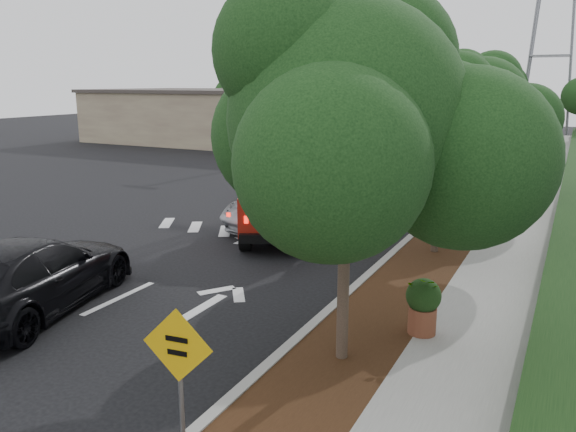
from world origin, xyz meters
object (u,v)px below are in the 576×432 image
Objects in this scene: silver_suv_ahead at (291,205)px; speed_hump_sign at (179,364)px; black_suv_oncoming at (31,275)px; red_jeep at (280,198)px.

speed_hump_sign reaches higher than silver_suv_ahead.
black_suv_oncoming is at bearing -86.35° from silver_suv_ahead.
speed_hump_sign is (5.94, -2.58, 0.61)m from black_suv_oncoming.
silver_suv_ahead is at bearing -114.64° from black_suv_oncoming.
silver_suv_ahead is at bearing 76.71° from red_jeep.
speed_hump_sign is at bearing -92.76° from red_jeep.
black_suv_oncoming is at bearing -127.97° from red_jeep.
red_jeep is 7.94m from black_suv_oncoming.
speed_hump_sign is (4.06, -10.29, 0.20)m from red_jeep.
red_jeep reaches higher than silver_suv_ahead.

